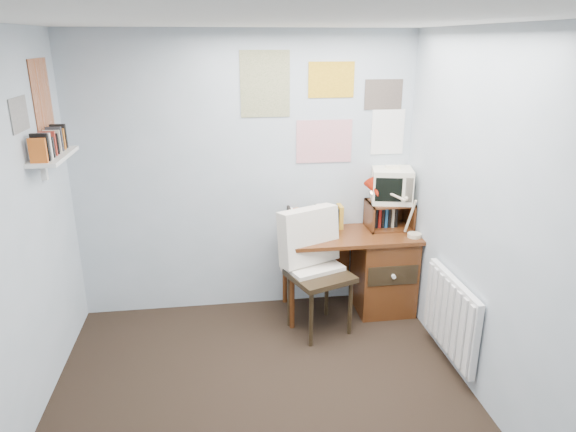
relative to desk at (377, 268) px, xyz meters
name	(u,v)px	position (x,y,z in m)	size (l,w,h in m)	color
ground	(268,431)	(-1.17, -1.48, -0.41)	(3.50, 3.50, 0.00)	black
back_wall	(246,177)	(-1.17, 0.27, 0.84)	(3.00, 0.02, 2.50)	silver
right_wall	(511,240)	(0.33, -1.48, 0.84)	(0.02, 3.50, 2.50)	silver
ceiling	(262,19)	(-1.17, -1.48, 2.09)	(3.00, 3.50, 0.02)	white
desk	(377,268)	(0.00, 0.00, 0.00)	(1.20, 0.55, 0.76)	#582C14
desk_chair	(320,276)	(-0.60, -0.30, 0.11)	(0.53, 0.50, 1.03)	black
desk_lamp	(416,213)	(0.27, -0.15, 0.58)	(0.31, 0.27, 0.45)	#B5200C
tv_riser	(389,215)	(0.12, 0.11, 0.48)	(0.40, 0.30, 0.25)	#582C14
crt_tv	(392,184)	(0.13, 0.13, 0.77)	(0.35, 0.32, 0.33)	#F0E7C8
book_row	(320,217)	(-0.51, 0.18, 0.46)	(0.60, 0.14, 0.22)	#582C14
radiator	(451,315)	(0.29, -0.93, 0.01)	(0.09, 0.80, 0.60)	white
wall_shelf	(54,156)	(-2.57, -0.38, 1.21)	(0.20, 0.62, 0.24)	white
posters_back	(325,107)	(-0.47, 0.26, 1.44)	(1.20, 0.01, 0.90)	white
posters_left	(31,102)	(-2.67, -0.38, 1.59)	(0.01, 0.70, 0.60)	white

